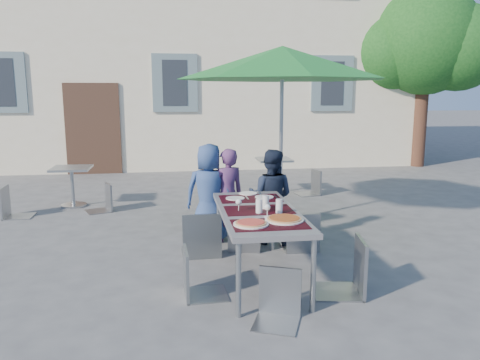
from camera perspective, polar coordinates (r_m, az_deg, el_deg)
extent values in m
plane|color=#4D4E50|center=(4.73, -6.49, -14.06)|extent=(90.00, 90.00, 0.00)
cube|color=beige|center=(15.87, -8.19, 16.03)|extent=(13.00, 8.00, 7.00)
cube|color=#422B1F|center=(11.95, -17.49, 5.95)|extent=(1.30, 0.06, 2.20)
cube|color=slate|center=(12.40, -27.09, 10.54)|extent=(1.10, 0.06, 1.40)
cube|color=#262B33|center=(12.38, -27.12, 10.53)|extent=(0.60, 0.04, 1.10)
cube|color=slate|center=(11.77, -7.94, 11.63)|extent=(1.10, 0.06, 1.40)
cube|color=#262B33|center=(11.75, -7.94, 11.63)|extent=(0.60, 0.04, 1.10)
cube|color=slate|center=(12.46, 11.17, 11.47)|extent=(1.10, 0.06, 1.40)
cube|color=#262B33|center=(12.45, 11.20, 11.47)|extent=(0.60, 0.04, 1.10)
cylinder|color=#482B1F|center=(13.53, 21.13, 7.49)|extent=(0.36, 0.36, 2.80)
sphere|color=#124516|center=(13.58, 21.68, 15.51)|extent=(2.80, 2.80, 2.80)
sphere|color=#124516|center=(13.46, 17.88, 14.50)|extent=(2.00, 2.00, 2.00)
sphere|color=#124516|center=(13.58, 25.12, 14.41)|extent=(2.20, 2.20, 2.20)
sphere|color=#124516|center=(14.26, 21.31, 17.29)|extent=(1.80, 1.80, 1.80)
cube|color=#49494F|center=(4.94, 2.31, -3.98)|extent=(0.80, 1.85, 0.05)
cylinder|color=#939A9E|center=(4.20, -0.19, -12.07)|extent=(0.05, 0.05, 0.70)
cylinder|color=#939A9E|center=(4.34, 8.92, -11.43)|extent=(0.05, 0.05, 0.70)
cylinder|color=#939A9E|center=(5.82, -2.60, -5.55)|extent=(0.05, 0.05, 0.70)
cylinder|color=#939A9E|center=(5.92, 3.99, -5.28)|extent=(0.05, 0.05, 0.70)
cube|color=black|center=(4.41, 3.62, -5.40)|extent=(0.70, 0.42, 0.01)
cube|color=black|center=(4.93, 2.31, -3.66)|extent=(0.70, 0.42, 0.01)
cube|color=black|center=(5.46, 1.25, -2.26)|extent=(0.70, 0.42, 0.01)
cylinder|color=white|center=(4.38, 1.34, -5.39)|extent=(0.33, 0.33, 0.01)
cylinder|color=tan|center=(4.38, 1.34, -5.23)|extent=(0.29, 0.29, 0.01)
cylinder|color=#AE1C10|center=(4.37, 1.34, -5.13)|extent=(0.26, 0.26, 0.01)
cylinder|color=white|center=(4.54, 5.42, -4.84)|extent=(0.37, 0.37, 0.01)
cylinder|color=tan|center=(4.54, 5.42, -4.70)|extent=(0.33, 0.33, 0.01)
cylinder|color=maroon|center=(4.54, 5.42, -4.60)|extent=(0.29, 0.29, 0.01)
cylinder|color=silver|center=(4.79, 2.35, -3.21)|extent=(0.07, 0.07, 0.15)
cylinder|color=silver|center=(4.96, 3.14, -2.73)|extent=(0.07, 0.07, 0.15)
cylinder|color=silver|center=(4.80, 4.79, -3.21)|extent=(0.07, 0.07, 0.15)
cylinder|color=silver|center=(4.89, -0.17, -3.81)|extent=(0.06, 0.06, 0.00)
cylinder|color=silver|center=(4.88, -0.17, -3.37)|extent=(0.01, 0.01, 0.08)
sphere|color=silver|center=(4.86, -0.17, -2.69)|extent=(0.06, 0.06, 0.06)
cylinder|color=silver|center=(4.67, 3.33, -4.51)|extent=(0.06, 0.06, 0.00)
cylinder|color=silver|center=(4.66, 3.33, -4.06)|extent=(0.01, 0.01, 0.08)
sphere|color=silver|center=(4.65, 3.34, -3.34)|extent=(0.06, 0.06, 0.06)
cylinder|color=white|center=(5.44, -0.60, -2.23)|extent=(0.22, 0.22, 0.01)
cube|color=#A9ACB1|center=(5.46, 0.86, -2.20)|extent=(0.02, 0.18, 0.00)
cylinder|color=white|center=(5.51, 2.98, -2.07)|extent=(0.22, 0.22, 0.01)
cube|color=#A9ACB1|center=(5.54, 4.40, -2.04)|extent=(0.02, 0.18, 0.00)
cylinder|color=white|center=(5.70, 0.98, -1.63)|extent=(0.22, 0.22, 0.01)
cube|color=#A9ACB1|center=(5.72, 2.37, -1.61)|extent=(0.02, 0.18, 0.00)
imported|color=#2E4881|center=(6.22, -3.78, -1.57)|extent=(0.73, 0.57, 1.32)
imported|color=#583165|center=(6.22, -1.54, -1.86)|extent=(0.52, 0.42, 1.25)
imported|color=#1A243B|center=(6.15, 3.77, -2.04)|extent=(0.70, 0.57, 1.25)
cube|color=gray|center=(5.77, -4.89, -4.17)|extent=(0.48, 0.48, 0.03)
cube|color=gray|center=(5.49, -4.71, -1.95)|extent=(0.47, 0.05, 0.56)
cylinder|color=gray|center=(6.05, -3.14, -5.95)|extent=(0.02, 0.02, 0.49)
cylinder|color=gray|center=(6.02, -6.94, -6.11)|extent=(0.02, 0.02, 0.49)
cylinder|color=gray|center=(5.67, -2.63, -7.09)|extent=(0.02, 0.02, 0.49)
cylinder|color=gray|center=(5.64, -6.69, -7.27)|extent=(0.02, 0.02, 0.49)
cube|color=gray|center=(5.96, 0.59, -4.38)|extent=(0.48, 0.48, 0.03)
cube|color=gray|center=(5.71, 0.48, -2.57)|extent=(0.40, 0.11, 0.48)
cylinder|color=gray|center=(6.17, 2.29, -5.96)|extent=(0.02, 0.02, 0.42)
cylinder|color=gray|center=(6.19, -0.90, -5.90)|extent=(0.02, 0.02, 0.42)
cylinder|color=gray|center=(5.85, 2.17, -6.91)|extent=(0.02, 0.02, 0.42)
cylinder|color=gray|center=(5.87, -1.20, -6.84)|extent=(0.02, 0.02, 0.42)
cube|color=gray|center=(5.99, 7.29, -4.14)|extent=(0.43, 0.43, 0.03)
cube|color=gray|center=(5.75, 7.85, -2.22)|extent=(0.42, 0.04, 0.50)
cylinder|color=gray|center=(6.27, 8.43, -5.70)|extent=(0.02, 0.02, 0.44)
cylinder|color=gray|center=(6.18, 5.19, -5.86)|extent=(0.02, 0.02, 0.44)
cylinder|color=gray|center=(5.94, 9.37, -6.66)|extent=(0.02, 0.02, 0.44)
cylinder|color=gray|center=(5.85, 5.95, -6.85)|extent=(0.02, 0.02, 0.44)
cube|color=gray|center=(4.60, -4.21, -8.93)|extent=(0.42, 0.42, 0.03)
cube|color=gray|center=(4.51, -6.69, -6.16)|extent=(0.05, 0.40, 0.48)
cylinder|color=gray|center=(4.54, -1.70, -12.15)|extent=(0.02, 0.02, 0.42)
cylinder|color=gray|center=(4.86, -2.35, -10.60)|extent=(0.02, 0.02, 0.42)
cylinder|color=gray|center=(4.51, -6.15, -12.41)|extent=(0.02, 0.02, 0.42)
cylinder|color=gray|center=(4.83, -6.49, -10.82)|extent=(0.02, 0.02, 0.42)
cube|color=gray|center=(4.73, 11.93, -7.70)|extent=(0.54, 0.54, 0.03)
cube|color=gray|center=(4.69, 14.75, -4.42)|extent=(0.12, 0.47, 0.56)
cylinder|color=gray|center=(4.97, 9.11, -9.82)|extent=(0.02, 0.02, 0.49)
cylinder|color=gray|center=(4.60, 9.72, -11.55)|extent=(0.02, 0.02, 0.49)
cylinder|color=gray|center=(5.04, 13.71, -9.72)|extent=(0.02, 0.02, 0.49)
cylinder|color=gray|center=(4.67, 14.70, -11.41)|extent=(0.02, 0.02, 0.49)
cube|color=gray|center=(4.06, 4.51, -12.06)|extent=(0.49, 0.49, 0.03)
cube|color=gray|center=(4.15, 4.98, -8.25)|extent=(0.36, 0.17, 0.45)
cylinder|color=gray|center=(4.03, 1.71, -15.45)|extent=(0.02, 0.02, 0.40)
cylinder|color=gray|center=(3.98, 6.45, -15.86)|extent=(0.02, 0.02, 0.40)
cylinder|color=gray|center=(4.32, 2.66, -13.61)|extent=(0.02, 0.02, 0.40)
cylinder|color=gray|center=(4.27, 7.05, -13.96)|extent=(0.02, 0.02, 0.40)
cylinder|color=#A9ACB1|center=(7.25, 4.87, -4.75)|extent=(0.50, 0.50, 0.11)
cylinder|color=#939A9E|center=(7.03, 5.02, 4.48)|extent=(0.06, 0.06, 2.45)
cone|color=#1A772D|center=(7.01, 5.18, 14.04)|extent=(3.06, 3.06, 0.48)
cylinder|color=#A9ACB1|center=(8.75, -19.61, -2.90)|extent=(0.44, 0.44, 0.04)
cylinder|color=#939A9E|center=(8.68, -19.74, -0.94)|extent=(0.06, 0.06, 0.65)
cube|color=#939A9E|center=(8.62, -19.88, 1.35)|extent=(0.65, 0.65, 0.04)
cube|color=gray|center=(8.25, -25.52, -1.04)|extent=(0.43, 0.43, 0.03)
cube|color=gray|center=(8.26, -26.99, 0.63)|extent=(0.03, 0.42, 0.50)
cylinder|color=gray|center=(8.07, -24.52, -2.87)|extent=(0.02, 0.02, 0.44)
cylinder|color=gray|center=(8.41, -23.87, -2.31)|extent=(0.02, 0.02, 0.44)
cylinder|color=gray|center=(8.18, -26.96, -2.91)|extent=(0.02, 0.02, 0.44)
cylinder|color=gray|center=(8.51, -26.22, -2.35)|extent=(0.02, 0.02, 0.44)
cube|color=gray|center=(8.14, -17.03, -0.87)|extent=(0.50, 0.50, 0.03)
cube|color=gray|center=(8.14, -15.85, 0.84)|extent=(0.16, 0.37, 0.46)
cylinder|color=gray|center=(8.31, -18.31, -2.20)|extent=(0.02, 0.02, 0.41)
cylinder|color=gray|center=(8.00, -17.85, -2.67)|extent=(0.02, 0.02, 0.41)
cylinder|color=gray|center=(8.38, -16.09, -1.98)|extent=(0.02, 0.02, 0.41)
cylinder|color=gray|center=(8.06, -15.54, -2.44)|extent=(0.02, 0.02, 0.41)
cylinder|color=#A9ACB1|center=(9.31, 4.12, -1.51)|extent=(0.44, 0.44, 0.04)
cylinder|color=#939A9E|center=(9.25, 4.14, 0.35)|extent=(0.06, 0.06, 0.65)
cube|color=#939A9E|center=(9.20, 4.17, 2.51)|extent=(0.65, 0.65, 0.04)
cube|color=gray|center=(8.76, 0.23, 0.27)|extent=(0.43, 0.43, 0.03)
cube|color=gray|center=(8.73, -0.93, 1.71)|extent=(0.09, 0.37, 0.44)
cylinder|color=gray|center=(8.64, 1.26, -1.24)|extent=(0.02, 0.02, 0.39)
cylinder|color=gray|center=(8.95, 1.27, -0.83)|extent=(0.02, 0.02, 0.39)
cylinder|color=gray|center=(8.65, -0.84, -1.24)|extent=(0.02, 0.02, 0.39)
cylinder|color=gray|center=(8.96, -0.77, -0.82)|extent=(0.02, 0.02, 0.39)
cube|color=gray|center=(9.19, 8.22, 0.89)|extent=(0.46, 0.46, 0.03)
cube|color=gray|center=(9.23, 9.35, 2.43)|extent=(0.09, 0.41, 0.48)
cylinder|color=gray|center=(9.31, 6.76, -0.34)|extent=(0.02, 0.02, 0.43)
cylinder|color=gray|center=(9.00, 7.64, -0.74)|extent=(0.02, 0.02, 0.43)
cylinder|color=gray|center=(9.46, 8.70, -0.22)|extent=(0.02, 0.02, 0.43)
cylinder|color=gray|center=(9.15, 9.64, -0.61)|extent=(0.02, 0.02, 0.43)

